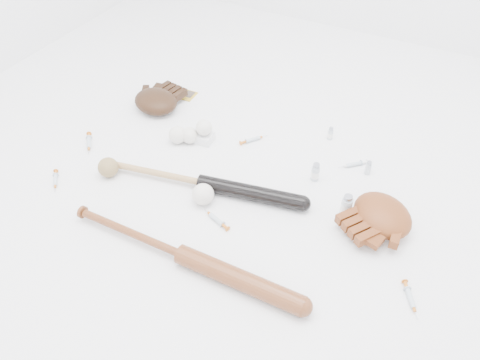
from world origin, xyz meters
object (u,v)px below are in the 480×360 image
at_px(glove_dark, 156,101).
at_px(pedestal, 205,138).
at_px(bat_wood, 182,255).
at_px(bat_dark, 201,182).

bearing_deg(glove_dark, pedestal, -8.13).
height_order(bat_wood, pedestal, bat_wood).
xyz_separation_m(bat_dark, pedestal, (-0.14, 0.25, -0.01)).
xyz_separation_m(bat_dark, glove_dark, (-0.46, 0.36, 0.02)).
distance_m(bat_dark, pedestal, 0.29).
distance_m(bat_wood, glove_dark, 0.90).
distance_m(bat_wood, pedestal, 0.64).
xyz_separation_m(bat_dark, bat_wood, (0.12, -0.33, 0.00)).
bearing_deg(bat_dark, glove_dark, 131.06).
distance_m(bat_dark, glove_dark, 0.58).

